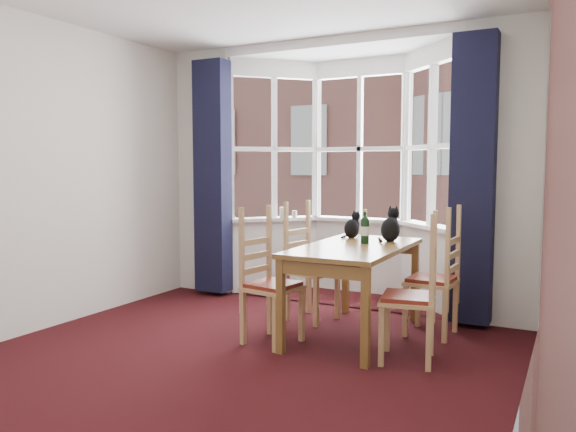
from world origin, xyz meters
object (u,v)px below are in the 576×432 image
Objects in this scene: chair_left_near at (264,286)px; chair_right_far at (442,282)px; cat_left at (352,227)px; chair_left_far at (305,270)px; chair_right_near at (420,300)px; candle_short at (295,214)px; wine_bottle at (365,229)px; cat_right at (391,227)px; candle_tall at (282,212)px; dining_table at (354,256)px.

chair_left_near is 1.00× the size of chair_right_far.
chair_right_far is 0.99m from cat_left.
chair_right_near is at bearing -28.64° from chair_left_far.
cat_left reaches higher than candle_short.
chair_right_near is at bearing -40.86° from wine_bottle.
cat_right is at bearing 58.45° from wine_bottle.
cat_left is at bearing 66.42° from chair_left_near.
chair_left_far is 0.94m from cat_right.
candle_short is (-0.61, 1.79, 0.44)m from chair_left_near.
cat_right is 1.69m from candle_short.
wine_bottle is 2.35× the size of candle_tall.
candle_short reaches higher than chair_right_near.
chair_left_near and chair_right_far have the same top height.
chair_left_far is at bearing 152.94° from dining_table.
cat_right is (0.19, 0.42, 0.22)m from dining_table.
candle_tall is (-1.42, 1.13, 0.01)m from wine_bottle.
dining_table is 5.04× the size of wine_bottle.
cat_right is at bearing 65.28° from dining_table.
chair_left_near is 1.30m from chair_right_near.
chair_left_far is 1.31m from candle_tall.
candle_short is at bearing 153.13° from chair_right_far.
chair_right_near and chair_right_far have the same top height.
chair_left_near is at bearing -71.13° from candle_short.
wine_bottle is (0.04, 0.16, 0.22)m from dining_table.
wine_bottle is at bearing -53.37° from cat_left.
dining_table is at bearing -27.06° from chair_left_far.
dining_table is at bearing -102.30° from wine_bottle.
chair_left_near reaches higher than dining_table.
chair_right_far is at bearing 32.30° from chair_left_near.
chair_left_far is 1.31m from chair_right_far.
chair_right_near is (1.30, 0.09, 0.00)m from chair_left_near.
cat_right is (-0.48, 0.80, 0.45)m from chair_right_near.
chair_right_near is 2.70m from candle_tall.
dining_table is 0.79m from chair_right_far.
chair_right_near is at bearing -39.15° from candle_tall.
wine_bottle is at bearing -163.78° from chair_right_far.
cat_right is at bearing 171.98° from chair_right_far.
candle_tall is (-2.06, 1.68, 0.46)m from chair_right_near.
candle_short is at bearing 138.23° from chair_right_near.
dining_table is at bearing 37.19° from chair_left_near.
cat_left is (0.42, 0.96, 0.43)m from chair_left_near.
chair_left_near is 1.54m from chair_right_far.
cat_left is at bearing 21.28° from chair_left_far.
chair_right_near is 2.79× the size of cat_right.
cat_left reaches higher than chair_right_near.
chair_right_far is (0.00, 0.74, 0.00)m from chair_right_near.
chair_right_far is 2.19m from candle_short.
chair_left_near is 10.41× the size of candle_short.
chair_left_far is at bearing 151.36° from chair_right_near.
dining_table is at bearing -46.74° from candle_short.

